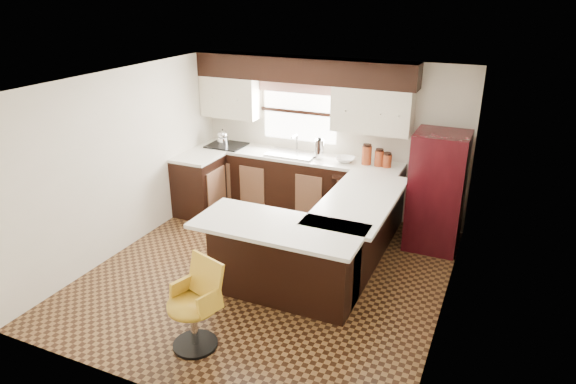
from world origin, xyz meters
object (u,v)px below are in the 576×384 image
at_px(bar_chair, 192,307).
at_px(peninsula_return, 284,261).
at_px(peninsula_long, 353,234).
at_px(refrigerator, 437,191).

bearing_deg(bar_chair, peninsula_return, 88.00).
distance_m(peninsula_long, refrigerator, 1.34).
distance_m(refrigerator, bar_chair, 3.64).
relative_size(peninsula_return, bar_chair, 1.79).
height_order(peninsula_return, refrigerator, refrigerator).
distance_m(peninsula_long, bar_chair, 2.37).
xyz_separation_m(peninsula_return, bar_chair, (-0.44, -1.19, 0.01)).
xyz_separation_m(peninsula_return, refrigerator, (1.36, 1.96, 0.36)).
relative_size(peninsula_long, peninsula_return, 1.18).
bearing_deg(refrigerator, peninsula_long, -130.28).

